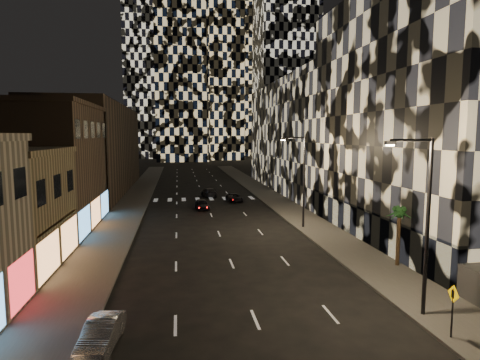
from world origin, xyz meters
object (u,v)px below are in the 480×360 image
object	(u,v)px
streetlight_far	(302,175)
car_silver_parked	(101,334)
streetlight_near	(424,215)
palm_tree	(399,217)
car_dark_rightlane	(234,198)
car_dark_midlane	(202,204)
car_dark_oncoming	(209,192)
ped_sign	(453,303)

from	to	relation	value
streetlight_far	car_silver_parked	xyz separation A→B (m)	(-15.55, -20.63, -4.74)
streetlight_near	palm_tree	world-z (taller)	streetlight_near
streetlight_far	car_dark_rightlane	bearing A→B (deg)	104.40
car_silver_parked	streetlight_far	bearing A→B (deg)	59.28
car_silver_parked	car_dark_midlane	xyz separation A→B (m)	(6.37, 32.32, 0.03)
car_dark_oncoming	car_dark_rightlane	distance (m)	6.23
streetlight_far	car_dark_midlane	size ratio (longest dim) A/B	2.38
streetlight_near	palm_tree	distance (m)	8.27
car_dark_oncoming	ped_sign	size ratio (longest dim) A/B	1.82
car_silver_parked	ped_sign	distance (m)	15.76
streetlight_near	car_silver_parked	distance (m)	16.27
car_dark_oncoming	car_dark_midlane	bearing A→B (deg)	74.02
streetlight_near	streetlight_far	world-z (taller)	same
streetlight_far	palm_tree	size ratio (longest dim) A/B	2.14
car_silver_parked	car_dark_rightlane	world-z (taller)	car_silver_parked
car_dark_oncoming	palm_tree	distance (m)	36.60
streetlight_near	streetlight_far	xyz separation A→B (m)	(0.00, 20.00, 0.00)
car_silver_parked	ped_sign	world-z (taller)	ped_sign
car_dark_midlane	ped_sign	distance (m)	35.34
streetlight_near	car_dark_oncoming	xyz separation A→B (m)	(-7.48, 42.35, -4.71)
car_dark_midlane	car_dark_oncoming	world-z (taller)	car_dark_oncoming
streetlight_far	car_dark_rightlane	size ratio (longest dim) A/B	2.24
car_dark_midlane	streetlight_near	bearing A→B (deg)	-80.29
car_dark_midlane	car_dark_rightlane	distance (m)	7.15
car_dark_rightlane	ped_sign	size ratio (longest dim) A/B	1.64
streetlight_near	car_dark_midlane	size ratio (longest dim) A/B	2.38
car_dark_midlane	car_dark_rightlane	size ratio (longest dim) A/B	0.94
streetlight_near	palm_tree	bearing A→B (deg)	67.13
car_silver_parked	car_dark_oncoming	world-z (taller)	car_dark_oncoming
palm_tree	car_dark_oncoming	bearing A→B (deg)	106.93
ped_sign	car_silver_parked	bearing A→B (deg)	179.48
palm_tree	car_silver_parked	bearing A→B (deg)	-156.62
streetlight_near	car_dark_midlane	world-z (taller)	streetlight_near
ped_sign	palm_tree	bearing A→B (deg)	78.54
car_dark_rightlane	palm_tree	size ratio (longest dim) A/B	0.95
streetlight_far	car_silver_parked	size ratio (longest dim) A/B	2.40
car_dark_oncoming	ped_sign	distance (m)	45.39
streetlight_far	ped_sign	world-z (taller)	streetlight_far
streetlight_far	car_dark_oncoming	size ratio (longest dim) A/B	2.02
car_silver_parked	car_dark_rightlane	xyz separation A→B (m)	(11.20, 37.59, -0.06)
palm_tree	streetlight_near	bearing A→B (deg)	-112.87
streetlight_far	car_dark_oncoming	distance (m)	24.03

